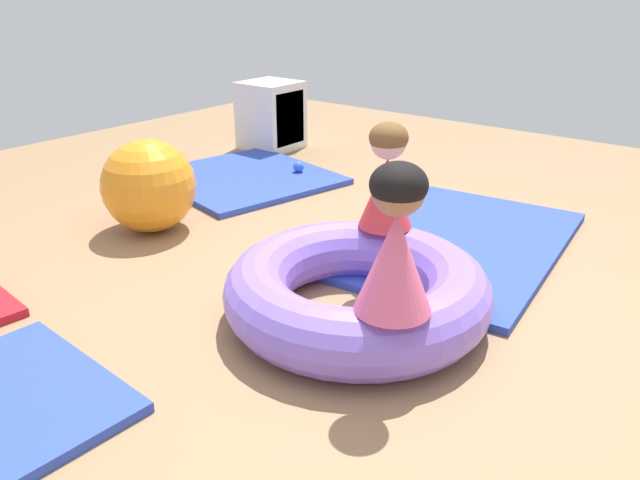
{
  "coord_description": "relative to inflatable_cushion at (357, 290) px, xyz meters",
  "views": [
    {
      "loc": [
        -1.79,
        -1.32,
        1.36
      ],
      "look_at": [
        0.13,
        0.19,
        0.32
      ],
      "focal_mm": 34.52,
      "sensor_mm": 36.0,
      "label": 1
    }
  ],
  "objects": [
    {
      "name": "child_in_pink",
      "position": [
        -0.26,
        -0.33,
        0.4
      ],
      "size": [
        0.39,
        0.39,
        0.54
      ],
      "rotation": [
        0.0,
        0.0,
        4.05
      ],
      "color": "#E5608E",
      "rests_on": "inflatable_cushion"
    },
    {
      "name": "gym_mat_far_right",
      "position": [
        0.98,
        0.02,
        -0.12
      ],
      "size": [
        1.67,
        1.21,
        0.04
      ],
      "primitive_type": "cube",
      "rotation": [
        0.0,
        0.0,
        0.11
      ],
      "color": "#2D47B7",
      "rests_on": "ground"
    },
    {
      "name": "inflatable_cushion",
      "position": [
        0.0,
        0.0,
        0.0
      ],
      "size": [
        1.13,
        1.13,
        0.28
      ],
      "primitive_type": "torus",
      "color": "#8466E0",
      "rests_on": "ground"
    },
    {
      "name": "storage_cube",
      "position": [
        1.92,
        2.23,
        0.14
      ],
      "size": [
        0.44,
        0.44,
        0.56
      ],
      "color": "silver",
      "rests_on": "ground"
    },
    {
      "name": "ground_plane",
      "position": [
        -0.13,
        0.01,
        -0.14
      ],
      "size": [
        8.0,
        8.0,
        0.0
      ],
      "primitive_type": "plane",
      "color": "#93704C"
    },
    {
      "name": "child_in_red",
      "position": [
        0.4,
        0.12,
        0.38
      ],
      "size": [
        0.34,
        0.34,
        0.5
      ],
      "rotation": [
        0.0,
        0.0,
        0.46
      ],
      "color": "red",
      "rests_on": "inflatable_cushion"
    },
    {
      "name": "exercise_ball_large",
      "position": [
        0.1,
        1.52,
        0.13
      ],
      "size": [
        0.53,
        0.53,
        0.53
      ],
      "primitive_type": "sphere",
      "color": "orange",
      "rests_on": "ground"
    },
    {
      "name": "gym_mat_near_left",
      "position": [
        1.1,
        1.77,
        -0.12
      ],
      "size": [
        1.32,
        1.35,
        0.04
      ],
      "primitive_type": "cube",
      "rotation": [
        0.0,
        0.0,
        -0.21
      ],
      "color": "#2D47B7",
      "rests_on": "ground"
    },
    {
      "name": "play_ball_blue",
      "position": [
        1.41,
        1.51,
        -0.06
      ],
      "size": [
        0.08,
        0.08,
        0.08
      ],
      "primitive_type": "sphere",
      "color": "blue",
      "rests_on": "gym_mat_near_left"
    }
  ]
}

